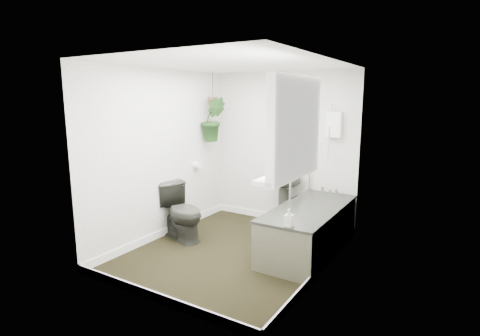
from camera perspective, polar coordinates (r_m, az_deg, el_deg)
The scene contains 22 objects.
floor at distance 4.85m, azimuth -0.94°, elevation -12.69°, with size 2.30×2.80×0.02m, color black.
ceiling at distance 4.47m, azimuth -1.04°, elevation 15.76°, with size 2.30×2.80×0.02m, color white.
wall_back at distance 5.75m, azimuth 6.55°, elevation 2.95°, with size 2.30×0.02×2.30m, color white.
wall_front at distance 3.43m, azimuth -13.67°, elevation -2.45°, with size 2.30×0.02×2.30m, color white.
wall_left at distance 5.22m, azimuth -11.82°, elevation 2.03°, with size 0.02×2.80×2.30m, color white.
wall_right at distance 4.03m, azimuth 13.10°, elevation -0.51°, with size 0.02×2.80×2.30m, color white.
skirting at distance 4.83m, azimuth -0.95°, elevation -12.04°, with size 2.30×2.80×0.10m, color white.
bathtub at distance 4.83m, azimuth 10.46°, elevation -9.16°, with size 0.72×1.72×0.58m, color #252620, non-canonical shape.
bath_screen at distance 5.16m, azimuth 9.36°, elevation 3.48°, with size 0.04×0.72×1.40m, color silver, non-canonical shape.
shower_box at distance 5.36m, azimuth 14.16°, elevation 6.45°, with size 0.20×0.10×0.35m, color white.
oval_mirror at distance 5.61m, azimuth 7.92°, elevation 6.33°, with size 0.46×0.03×0.62m, color #C4B593.
wall_sconce at distance 5.78m, azimuth 4.20°, elevation 5.53°, with size 0.04×0.04×0.22m, color black.
toilet_roll_holder at distance 5.75m, azimuth -6.54°, elevation 0.44°, with size 0.11×0.11×0.11m, color white.
window_recess at distance 3.34m, azimuth 8.50°, elevation 6.07°, with size 0.08×1.00×0.90m, color white.
window_sill at distance 3.42m, azimuth 7.23°, elevation -0.90°, with size 0.18×1.00×0.04m, color white.
window_blinds at distance 3.35m, azimuth 7.78°, elevation 6.11°, with size 0.01×0.86×0.76m, color white.
toilet at distance 5.20m, azimuth -8.87°, elevation -6.58°, with size 0.43×0.75×0.77m, color #252620.
pedestal_sink at distance 5.58m, azimuth 6.65°, elevation -4.96°, with size 0.49×0.42×0.84m, color #252620, non-canonical shape.
sill_plant at distance 3.69m, azimuth 8.47°, elevation 1.96°, with size 0.20×0.17×0.22m, color black.
hanging_plant at distance 5.79m, azimuth -4.13°, elevation 7.39°, with size 0.37×0.30×0.68m, color black.
soap_bottle at distance 3.99m, azimuth 7.45°, elevation -7.51°, with size 0.09×0.09×0.19m, color black.
hanging_pot at distance 5.78m, azimuth -4.16°, elevation 10.14°, with size 0.16×0.16×0.12m, color #4D3328.
Camera 1 is at (2.38, -3.77, 1.91)m, focal length 28.00 mm.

